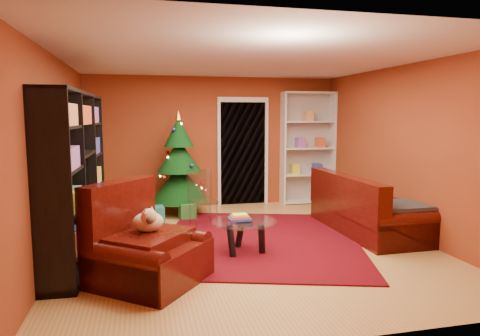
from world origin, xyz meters
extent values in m
cube|color=#AF8242|center=(0.00, 0.00, -0.03)|extent=(5.00, 5.50, 0.05)
cube|color=silver|center=(0.00, 0.00, 2.62)|extent=(5.00, 5.50, 0.05)
cube|color=maroon|center=(0.00, 2.77, 1.30)|extent=(5.00, 0.05, 2.60)
cube|color=maroon|center=(-2.52, 0.00, 1.30)|extent=(0.05, 5.50, 2.60)
cube|color=maroon|center=(2.52, 0.00, 1.30)|extent=(0.05, 5.50, 2.60)
cube|color=#53050D|center=(0.23, 0.12, 0.01)|extent=(3.66, 3.98, 0.02)
cube|color=#166F6D|center=(-1.23, 1.50, 0.14)|extent=(0.31, 0.31, 0.29)
cube|color=#29752E|center=(-0.67, 1.71, 0.14)|extent=(0.31, 0.31, 0.28)
cube|color=maroon|center=(-0.59, 2.11, 0.10)|extent=(0.22, 0.22, 0.21)
camera|label=1|loc=(-1.43, -5.78, 1.83)|focal=32.00mm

